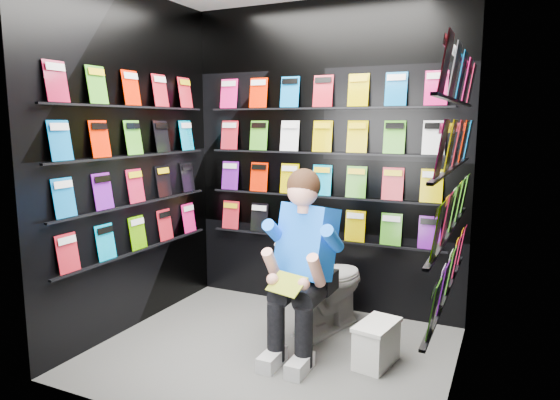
% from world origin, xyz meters
% --- Properties ---
extents(floor, '(2.40, 2.40, 0.00)m').
position_xyz_m(floor, '(0.00, 0.00, 0.00)').
color(floor, '#565654').
rests_on(floor, ground).
extents(wall_back, '(2.40, 0.04, 2.60)m').
position_xyz_m(wall_back, '(0.00, 1.00, 1.30)').
color(wall_back, black).
rests_on(wall_back, floor).
extents(wall_front, '(2.40, 0.04, 2.60)m').
position_xyz_m(wall_front, '(0.00, -1.00, 1.30)').
color(wall_front, black).
rests_on(wall_front, floor).
extents(wall_left, '(0.04, 2.00, 2.60)m').
position_xyz_m(wall_left, '(-1.20, 0.00, 1.30)').
color(wall_left, black).
rests_on(wall_left, floor).
extents(wall_right, '(0.04, 2.00, 2.60)m').
position_xyz_m(wall_right, '(1.20, 0.00, 1.30)').
color(wall_right, black).
rests_on(wall_right, floor).
extents(comics_back, '(2.10, 0.06, 1.37)m').
position_xyz_m(comics_back, '(0.00, 0.97, 1.31)').
color(comics_back, '#F31674').
rests_on(comics_back, wall_back).
extents(comics_left, '(0.06, 1.70, 1.37)m').
position_xyz_m(comics_left, '(-1.17, 0.00, 1.31)').
color(comics_left, '#F31674').
rests_on(comics_left, wall_left).
extents(comics_right, '(0.06, 1.70, 1.37)m').
position_xyz_m(comics_right, '(1.17, 0.00, 1.31)').
color(comics_right, '#F31674').
rests_on(comics_right, wall_right).
extents(toilet, '(0.61, 0.84, 0.73)m').
position_xyz_m(toilet, '(0.19, 0.55, 0.37)').
color(toilet, white).
rests_on(toilet, floor).
extents(longbox, '(0.25, 0.38, 0.27)m').
position_xyz_m(longbox, '(0.71, 0.13, 0.13)').
color(longbox, white).
rests_on(longbox, floor).
extents(longbox_lid, '(0.27, 0.40, 0.03)m').
position_xyz_m(longbox_lid, '(0.71, 0.13, 0.28)').
color(longbox_lid, white).
rests_on(longbox_lid, longbox).
extents(reader, '(0.71, 0.88, 1.40)m').
position_xyz_m(reader, '(0.19, 0.17, 0.77)').
color(reader, blue).
rests_on(reader, toilet).
extents(held_comic, '(0.28, 0.21, 0.10)m').
position_xyz_m(held_comic, '(0.19, -0.18, 0.58)').
color(held_comic, '#2B9417').
rests_on(held_comic, reader).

